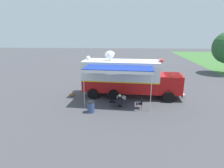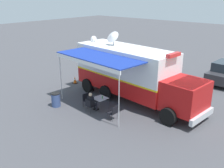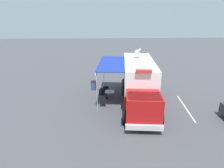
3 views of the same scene
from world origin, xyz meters
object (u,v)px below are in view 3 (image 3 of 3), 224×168
Objects in this scene: folding_chair_beside_table at (106,90)px; folding_chair_spare_by_truck at (103,101)px; command_truck at (139,81)px; folding_table at (110,92)px; water_bottle at (110,91)px; seated_responder at (103,92)px; folding_chair_at_table at (101,93)px; trash_bin at (94,85)px; traffic_cone at (127,79)px.

folding_chair_spare_by_truck is at bearing 83.61° from folding_chair_beside_table.
command_truck is at bearing 151.47° from folding_chair_beside_table.
folding_chair_spare_by_truck reaches higher than folding_table.
folding_chair_spare_by_truck is at bearing 66.05° from water_bottle.
folding_chair_spare_by_truck is (0.63, 1.41, -0.32)m from water_bottle.
folding_chair_at_table is at bearing -5.15° from seated_responder.
command_truck is 10.63× the size of trash_bin.
seated_responder is (-0.19, 0.02, 0.14)m from folding_chair_at_table.
folding_chair_at_table is at bearing -9.70° from folding_table.
water_bottle reaches higher than folding_table.
water_bottle is at bearing 109.30° from folding_chair_beside_table.
folding_chair_beside_table is 1.50× the size of traffic_cone.
folding_chair_beside_table is 0.96× the size of trash_bin.
traffic_cone is at bearing -147.02° from trash_bin.
water_bottle is at bearing 122.11° from trash_bin.
folding_chair_spare_by_truck is 1.71m from seated_responder.
folding_chair_spare_by_truck is (0.27, 2.43, 0.00)m from folding_chair_beside_table.
folding_chair_spare_by_truck is at bearing 66.66° from traffic_cone.
water_bottle is (2.43, -0.50, -1.11)m from command_truck.
folding_table is 5.31m from traffic_cone.
folding_table is 0.23m from water_bottle.
folding_chair_at_table is (0.82, -0.30, -0.32)m from water_bottle.
folding_chair_at_table is 0.96× the size of trash_bin.
command_truck is 43.18× the size of water_bottle.
command_truck reaches higher than seated_responder.
folding_chair_beside_table is (-0.47, -0.71, 0.00)m from folding_chair_at_table.
trash_bin is (4.04, -3.06, -1.49)m from command_truck.
trash_bin is at bearing 32.98° from traffic_cone.
seated_responder reaches higher than water_bottle.
folding_chair_at_table is 0.70× the size of seated_responder.
folding_table is at bearing 111.39° from folding_chair_beside_table.
folding_chair_beside_table is 4.71m from traffic_cone.
command_truck is 11.12× the size of folding_chair_spare_by_truck.
seated_responder is (0.01, -1.70, 0.14)m from folding_chair_spare_by_truck.
water_bottle reaches higher than folding_chair_beside_table.
folding_chair_spare_by_truck is 1.50× the size of traffic_cone.
folding_chair_beside_table reaches higher than folding_table.
command_truck is 11.13× the size of folding_table.
seated_responder reaches higher than folding_table.
seated_responder is (0.28, 0.73, 0.14)m from folding_chair_beside_table.
trash_bin is at bearing -76.13° from folding_chair_spare_by_truck.
seated_responder is at bearing 69.10° from folding_chair_beside_table.
folding_table is 1.70m from folding_chair_spare_by_truck.
water_bottle is at bearing -11.56° from command_truck.
traffic_cone is at bearing -122.23° from folding_chair_at_table.
traffic_cone is at bearing -120.47° from seated_responder.
water_bottle is at bearing 66.84° from traffic_cone.
folding_chair_at_table and folding_chair_spare_by_truck have the same top height.
trash_bin is (1.61, -2.57, -0.38)m from water_bottle.
water_bottle is at bearing 97.92° from folding_table.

